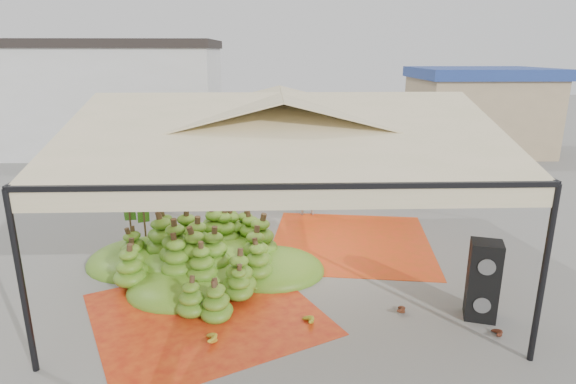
{
  "coord_description": "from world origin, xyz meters",
  "views": [
    {
      "loc": [
        -0.21,
        -10.67,
        4.88
      ],
      "look_at": [
        0.2,
        1.5,
        1.3
      ],
      "focal_mm": 30.0,
      "sensor_mm": 36.0,
      "label": 1
    }
  ],
  "objects_px": {
    "vendor": "(307,187)",
    "speaker_stack": "(483,281)",
    "banana_heap": "(207,243)",
    "truck_left": "(262,144)",
    "truck_right": "(389,149)"
  },
  "relations": [
    {
      "from": "vendor",
      "to": "speaker_stack",
      "type": "bearing_deg",
      "value": 109.61
    },
    {
      "from": "banana_heap",
      "to": "truck_left",
      "type": "xyz_separation_m",
      "value": [
        1.11,
        8.62,
        0.66
      ]
    },
    {
      "from": "truck_right",
      "to": "speaker_stack",
      "type": "bearing_deg",
      "value": -108.84
    },
    {
      "from": "vendor",
      "to": "banana_heap",
      "type": "bearing_deg",
      "value": 49.97
    },
    {
      "from": "speaker_stack",
      "to": "vendor",
      "type": "height_order",
      "value": "vendor"
    },
    {
      "from": "truck_left",
      "to": "truck_right",
      "type": "relative_size",
      "value": 1.0
    },
    {
      "from": "banana_heap",
      "to": "truck_right",
      "type": "xyz_separation_m",
      "value": [
        5.96,
        7.52,
        0.65
      ]
    },
    {
      "from": "vendor",
      "to": "truck_right",
      "type": "height_order",
      "value": "truck_right"
    },
    {
      "from": "banana_heap",
      "to": "truck_right",
      "type": "distance_m",
      "value": 9.62
    },
    {
      "from": "speaker_stack",
      "to": "truck_left",
      "type": "xyz_separation_m",
      "value": [
        -4.31,
        10.99,
        0.52
      ]
    },
    {
      "from": "vendor",
      "to": "truck_right",
      "type": "xyz_separation_m",
      "value": [
        3.39,
        3.79,
        0.4
      ]
    },
    {
      "from": "banana_heap",
      "to": "speaker_stack",
      "type": "bearing_deg",
      "value": -23.64
    },
    {
      "from": "truck_left",
      "to": "speaker_stack",
      "type": "bearing_deg",
      "value": -59.6
    },
    {
      "from": "vendor",
      "to": "truck_right",
      "type": "bearing_deg",
      "value": -137.26
    },
    {
      "from": "truck_left",
      "to": "truck_right",
      "type": "bearing_deg",
      "value": -3.76
    }
  ]
}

